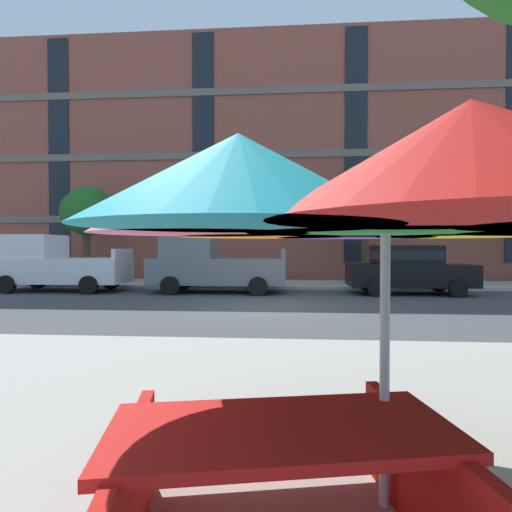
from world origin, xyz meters
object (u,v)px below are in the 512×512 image
Objects in this scene: pickup_gray at (212,265)px; pickup_white at (56,265)px; sedan_black at (408,268)px; patio_umbrella at (386,199)px; picnic_table at (281,478)px; street_tree_middle at (365,197)px; street_tree_left at (85,212)px.

pickup_white is at bearing 180.00° from pickup_gray.
sedan_black is 1.21× the size of patio_umbrella.
pickup_gray is at bearing 180.00° from sedan_black.
pickup_gray is 13.41m from picnic_table.
pickup_gray reaches higher than sedan_black.
sedan_black is (13.45, -0.00, -0.08)m from pickup_white.
picnic_table is (2.81, -13.10, -0.54)m from pickup_gray.
picnic_table is (8.99, -13.10, -0.54)m from pickup_white.
picnic_table is at bearing -102.09° from street_tree_middle.
sedan_black is at bearing 73.22° from patio_umbrella.
pickup_white is 15.90m from picnic_table.
picnic_table is at bearing -147.01° from patio_umbrella.
street_tree_left is 2.20× the size of picnic_table.
pickup_gray is 7.61m from street_tree_left.
patio_umbrella reaches higher than sedan_black.
street_tree_left is at bearing 122.35° from patio_umbrella.
pickup_white is at bearing -83.02° from street_tree_left.
picnic_table is (-3.43, -16.01, -3.43)m from street_tree_middle.
street_tree_left is (-6.56, 3.08, 2.32)m from pickup_gray.
pickup_white is at bearing -166.84° from street_tree_middle.
sedan_black is 0.81× the size of street_tree_middle.
picnic_table is (-4.45, -13.10, -0.46)m from sedan_black.
street_tree_middle is 15.97m from patio_umbrella.
pickup_gray is at bearing 102.09° from picnic_table.
street_tree_left reaches higher than pickup_gray.
pickup_gray is 1.41× the size of patio_umbrella.
patio_umbrella is at bearing -57.65° from street_tree_left.
street_tree_left is (-13.82, 3.08, 2.40)m from sedan_black.
street_tree_middle is at bearing 77.91° from picnic_table.
patio_umbrella is (-2.81, -15.60, -1.92)m from street_tree_middle.
street_tree_left is 0.84× the size of street_tree_middle.
street_tree_middle reaches higher than picnic_table.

